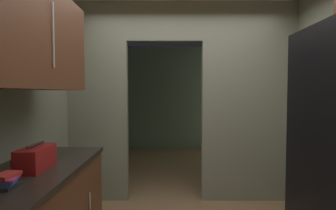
% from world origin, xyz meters
% --- Properties ---
extents(kitchen_partition, '(3.05, 0.12, 2.66)m').
position_xyz_m(kitchen_partition, '(0.08, 1.43, 1.42)').
color(kitchen_partition, gray).
rests_on(kitchen_partition, ground).
extents(adjoining_room_shell, '(3.05, 3.49, 2.66)m').
position_xyz_m(adjoining_room_shell, '(0.00, 3.68, 1.33)').
color(adjoining_room_shell, slate).
rests_on(adjoining_room_shell, ground).
extents(upper_cabinet_counterside, '(0.36, 1.53, 0.79)m').
position_xyz_m(upper_cabinet_counterside, '(-1.20, -0.25, 1.88)').
color(upper_cabinet_counterside, brown).
extents(boombox, '(0.18, 0.35, 0.19)m').
position_xyz_m(boombox, '(-1.17, -0.24, 0.97)').
color(boombox, maroon).
rests_on(boombox, lower_cabinet_run).
extents(book_stack, '(0.15, 0.17, 0.09)m').
position_xyz_m(book_stack, '(-1.16, -0.63, 0.93)').
color(book_stack, black).
rests_on(book_stack, lower_cabinet_run).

